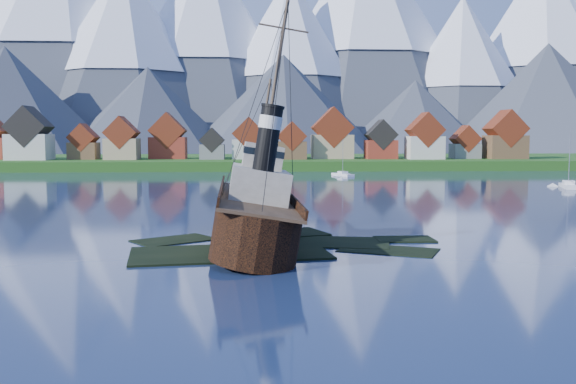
{
  "coord_description": "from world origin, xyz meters",
  "views": [
    {
      "loc": [
        -0.85,
        -60.44,
        10.93
      ],
      "look_at": [
        2.84,
        6.0,
        5.0
      ],
      "focal_mm": 40.0,
      "sensor_mm": 36.0,
      "label": 1
    }
  ],
  "objects": [
    {
      "name": "sailboat_d",
      "position": [
        64.47,
        68.3,
        0.29
      ],
      "size": [
        5.0,
        9.66,
        12.81
      ],
      "rotation": [
        0.0,
        0.0,
        -0.3
      ],
      "color": "silver",
      "rests_on": "ground"
    },
    {
      "name": "ground",
      "position": [
        0.0,
        0.0,
        0.0
      ],
      "size": [
        1400.0,
        1400.0,
        0.0
      ],
      "primitive_type": "plane",
      "color": "#1B294D",
      "rests_on": "ground"
    },
    {
      "name": "town",
      "position": [
        -33.12,
        152.18,
        8.99
      ],
      "size": [
        250.96,
        16.69,
        17.3
      ],
      "color": "maroon",
      "rests_on": "ground"
    },
    {
      "name": "sailboat_e",
      "position": [
        23.35,
        110.22,
        0.22
      ],
      "size": [
        5.28,
        8.97,
        10.19
      ],
      "rotation": [
        0.0,
        0.0,
        0.38
      ],
      "color": "silver",
      "rests_on": "ground"
    },
    {
      "name": "shoal",
      "position": [
        1.78,
        2.15,
        -0.35
      ],
      "size": [
        31.71,
        21.24,
        1.14
      ],
      "color": "black",
      "rests_on": "ground"
    },
    {
      "name": "shore_bank",
      "position": [
        0.0,
        170.0,
        0.0
      ],
      "size": [
        600.0,
        80.0,
        3.2
      ],
      "primitive_type": "cube",
      "color": "#214513",
      "rests_on": "ground"
    },
    {
      "name": "mountains",
      "position": [
        -0.79,
        481.26,
        89.34
      ],
      "size": [
        965.0,
        340.0,
        205.0
      ],
      "color": "#2D333D",
      "rests_on": "ground"
    },
    {
      "name": "tugboat_wreck",
      "position": [
        -1.25,
        4.45,
        3.14
      ],
      "size": [
        7.34,
        31.62,
        25.06
      ],
      "rotation": [
        0.0,
        0.16,
        0.03
      ],
      "color": "black",
      "rests_on": "ground"
    },
    {
      "name": "seawall",
      "position": [
        0.0,
        132.0,
        0.0
      ],
      "size": [
        600.0,
        2.5,
        2.0
      ],
      "primitive_type": "cube",
      "color": "#3F3D38",
      "rests_on": "ground"
    }
  ]
}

